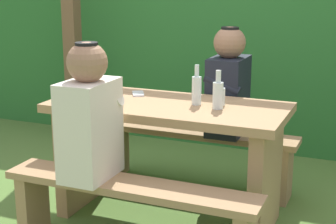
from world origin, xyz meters
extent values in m
plane|color=#517532|center=(0.00, 0.00, 0.00)|extent=(12.00, 12.00, 0.00)
cube|color=#2A6C2C|center=(0.00, 2.00, 0.84)|extent=(6.40, 1.08, 1.69)
cube|color=brown|center=(-1.37, 1.12, 0.98)|extent=(0.12, 0.12, 1.97)
cube|color=#9E7A51|center=(0.00, 0.00, 0.70)|extent=(1.40, 0.64, 0.05)
cube|color=#9E7A51|center=(-0.60, 0.00, 0.34)|extent=(0.08, 0.54, 0.68)
cube|color=#9E7A51|center=(0.60, 0.00, 0.34)|extent=(0.08, 0.54, 0.68)
cube|color=#9E7A51|center=(0.00, -0.52, 0.40)|extent=(1.40, 0.24, 0.04)
cube|color=#9E7A51|center=(-0.62, -0.52, 0.19)|extent=(0.07, 0.22, 0.38)
cube|color=#9E7A51|center=(0.00, 0.52, 0.40)|extent=(1.40, 0.24, 0.04)
cube|color=#9E7A51|center=(-0.62, 0.52, 0.19)|extent=(0.07, 0.22, 0.38)
cube|color=#9E7A51|center=(0.62, 0.52, 0.19)|extent=(0.07, 0.22, 0.38)
cube|color=silver|center=(-0.23, -0.52, 0.68)|extent=(0.22, 0.34, 0.52)
sphere|color=#936B4C|center=(-0.23, -0.52, 1.04)|extent=(0.21, 0.21, 0.21)
cylinder|color=black|center=(-0.23, -0.52, 1.13)|extent=(0.12, 0.12, 0.02)
cylinder|color=silver|center=(-0.23, -0.38, 0.79)|extent=(0.25, 0.07, 0.15)
cube|color=black|center=(0.22, 0.52, 0.68)|extent=(0.22, 0.34, 0.52)
sphere|color=#936B4C|center=(0.22, 0.52, 1.04)|extent=(0.21, 0.21, 0.21)
cylinder|color=black|center=(0.22, 0.52, 1.13)|extent=(0.12, 0.12, 0.02)
cylinder|color=black|center=(0.22, 0.38, 0.79)|extent=(0.25, 0.07, 0.15)
cylinder|color=silver|center=(0.29, 0.08, 0.78)|extent=(0.07, 0.07, 0.10)
cylinder|color=silver|center=(0.16, 0.04, 0.81)|extent=(0.06, 0.06, 0.17)
cylinder|color=silver|center=(0.16, 0.04, 0.93)|extent=(0.03, 0.03, 0.07)
cylinder|color=silver|center=(0.31, -0.01, 0.80)|extent=(0.06, 0.06, 0.15)
cylinder|color=silver|center=(0.31, -0.01, 0.91)|extent=(0.03, 0.03, 0.07)
cube|color=silver|center=(-0.27, 0.15, 0.73)|extent=(0.13, 0.16, 0.01)
camera|label=1|loc=(1.17, -2.81, 1.47)|focal=56.70mm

